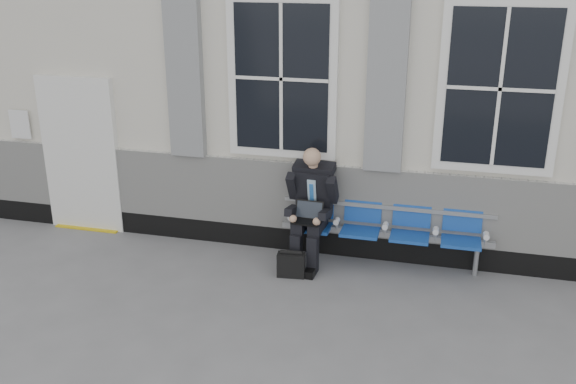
# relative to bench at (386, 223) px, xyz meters

# --- Properties ---
(ground) EXTENTS (70.00, 70.00, 0.00)m
(ground) POSITION_rel_bench_xyz_m (0.81, -1.32, -0.55)
(ground) COLOR slate
(ground) RESTS_ON ground
(station_building) EXTENTS (14.40, 4.40, 4.49)m
(station_building) POSITION_rel_bench_xyz_m (0.79, 2.15, 1.67)
(station_building) COLOR beige
(station_building) RESTS_ON ground
(bench) EXTENTS (2.60, 0.47, 0.91)m
(bench) POSITION_rel_bench_xyz_m (0.00, 0.00, 0.00)
(bench) COLOR #9EA0A3
(bench) RESTS_ON ground
(businessman) EXTENTS (0.62, 0.83, 1.49)m
(businessman) POSITION_rel_bench_xyz_m (-0.91, -0.14, 0.24)
(businessman) COLOR black
(businessman) RESTS_ON ground
(briefcase) EXTENTS (0.35, 0.17, 0.34)m
(briefcase) POSITION_rel_bench_xyz_m (-1.05, -0.61, -0.39)
(briefcase) COLOR black
(briefcase) RESTS_ON ground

